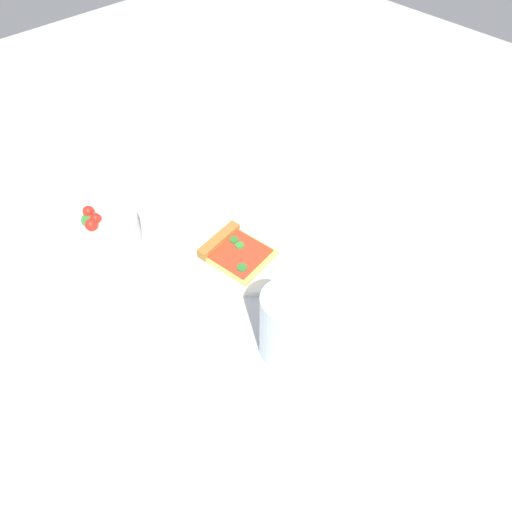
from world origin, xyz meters
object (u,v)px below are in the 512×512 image
Objects in this scene: salad_bowl at (106,229)px; paper_napkin at (384,242)px; soda_glass at (284,327)px; plate at (252,245)px; pizza_slice_main at (233,250)px.

salad_bowl is 0.84× the size of paper_napkin.
plate is at bearing -120.43° from soda_glass.
soda_glass is at bearing 101.08° from salad_bowl.
soda_glass is 0.93× the size of paper_napkin.
salad_bowl is (0.15, -0.19, 0.01)m from pizza_slice_main.
salad_bowl is at bearing -46.25° from plate.
plate is at bearing -39.86° from paper_napkin.
pizza_slice_main is 1.03× the size of salad_bowl.
soda_glass reaches higher than salad_bowl.
pizza_slice_main is at bearing -7.21° from plate.
pizza_slice_main reaches higher than paper_napkin.
soda_glass reaches higher than paper_napkin.
soda_glass is 0.32m from paper_napkin.
plate is 1.83× the size of pizza_slice_main.
paper_napkin is at bearing 144.65° from pizza_slice_main.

